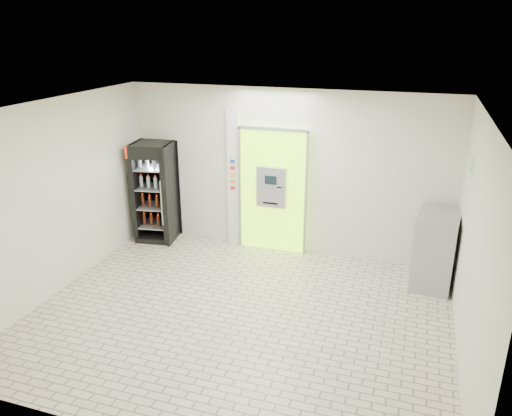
% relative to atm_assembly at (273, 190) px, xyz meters
% --- Properties ---
extents(ground, '(6.00, 6.00, 0.00)m').
position_rel_atm_assembly_xyz_m(ground, '(0.20, -2.41, -1.17)').
color(ground, beige).
rests_on(ground, ground).
extents(room_shell, '(6.00, 6.00, 6.00)m').
position_rel_atm_assembly_xyz_m(room_shell, '(0.20, -2.41, 0.67)').
color(room_shell, silver).
rests_on(room_shell, ground).
extents(atm_assembly, '(1.30, 0.24, 2.33)m').
position_rel_atm_assembly_xyz_m(atm_assembly, '(0.00, 0.00, 0.00)').
color(atm_assembly, '#99F715').
rests_on(atm_assembly, ground).
extents(pillar, '(0.22, 0.11, 2.60)m').
position_rel_atm_assembly_xyz_m(pillar, '(-0.78, 0.04, 0.13)').
color(pillar, silver).
rests_on(pillar, ground).
extents(beverage_cooler, '(0.82, 0.77, 1.94)m').
position_rel_atm_assembly_xyz_m(beverage_cooler, '(-2.30, -0.24, -0.24)').
color(beverage_cooler, black).
rests_on(beverage_cooler, ground).
extents(steel_cabinet, '(0.72, 0.98, 1.22)m').
position_rel_atm_assembly_xyz_m(steel_cabinet, '(2.88, -0.51, -0.56)').
color(steel_cabinet, '#989A9F').
rests_on(steel_cabinet, ground).
extents(exit_sign, '(0.02, 0.22, 0.26)m').
position_rel_atm_assembly_xyz_m(exit_sign, '(3.19, -1.01, 0.95)').
color(exit_sign, white).
rests_on(exit_sign, room_shell).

